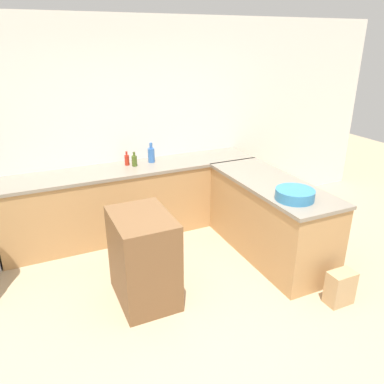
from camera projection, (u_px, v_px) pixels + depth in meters
ground_plane at (205, 333)px, 3.31m from camera, size 14.00×14.00×0.00m
wall_back at (123, 128)px, 4.83m from camera, size 8.00×0.06×2.70m
counter_back at (134, 200)px, 4.90m from camera, size 3.29×0.62×0.91m
counter_peninsula at (269, 218)px, 4.41m from camera, size 0.69×1.79×0.91m
island_table at (143, 258)px, 3.61m from camera, size 0.53×0.73×0.91m
mixing_bowl at (295, 195)px, 3.75m from camera, size 0.39×0.39×0.11m
olive_oil_bottle at (134, 160)px, 4.74m from camera, size 0.07×0.07×0.18m
hot_sauce_bottle at (127, 160)px, 4.77m from camera, size 0.06×0.06×0.18m
water_bottle_blue at (151, 155)px, 4.88m from camera, size 0.09×0.09×0.26m
paper_bag at (340, 288)px, 3.63m from camera, size 0.27×0.17×0.35m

